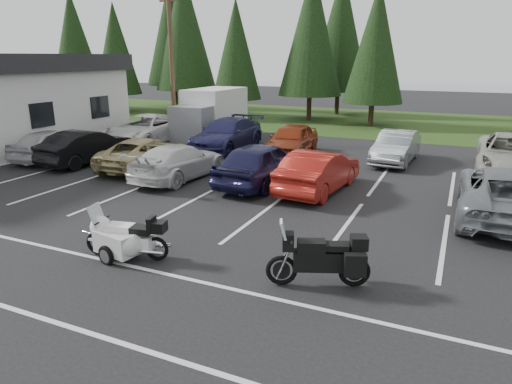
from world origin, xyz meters
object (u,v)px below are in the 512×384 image
object	(u,v)px
car_near_2	(146,153)
adventure_motorcycle	(319,254)
car_near_6	(506,193)
touring_motorcycle	(126,232)
car_far_0	(146,130)
car_near_3	(179,162)
cargo_trailer	(119,244)
car_far_3	(396,147)
car_near_1	(88,147)
car_near_4	(261,163)
box_truck	(207,114)
utility_pole	(171,58)
car_near_5	(319,171)
car_near_0	(53,144)
car_far_2	(291,140)
car_far_1	(227,134)

from	to	relation	value
car_near_2	adventure_motorcycle	distance (m)	12.39
car_near_6	touring_motorcycle	xyz separation A→B (m)	(-8.62, -7.04, -0.13)
car_near_2	car_far_0	xyz separation A→B (m)	(-3.71, 4.86, 0.12)
car_near_3	cargo_trailer	bearing A→B (deg)	115.31
car_near_6	car_far_3	bearing A→B (deg)	-57.95
car_near_1	car_near_4	world-z (taller)	car_near_4
box_truck	car_near_4	bearing A→B (deg)	-48.77
car_near_3	car_near_6	bearing A→B (deg)	-176.94
utility_pole	car_near_4	size ratio (longest dim) A/B	1.83
car_near_5	car_far_3	world-z (taller)	car_near_5
car_near_0	car_far_2	bearing A→B (deg)	-155.49
car_far_2	car_near_4	bearing A→B (deg)	-84.18
car_far_0	touring_motorcycle	bearing A→B (deg)	-56.79
car_near_0	car_near_3	bearing A→B (deg)	171.54
box_truck	cargo_trailer	bearing A→B (deg)	-67.05
car_near_1	car_near_2	xyz separation A→B (m)	(3.12, 0.22, -0.08)
car_near_0	car_far_1	distance (m)	8.53
car_near_0	car_near_1	world-z (taller)	car_near_1
car_near_1	car_far_3	size ratio (longest dim) A/B	1.06
car_near_6	car_far_3	size ratio (longest dim) A/B	1.30
adventure_motorcycle	car_near_6	bearing A→B (deg)	37.00
box_truck	car_near_1	world-z (taller)	box_truck
car_near_0	car_near_4	bearing A→B (deg)	175.72
utility_pole	car_far_0	xyz separation A→B (m)	(-0.26, -2.49, -3.88)
utility_pole	car_far_2	bearing A→B (deg)	-13.92
adventure_motorcycle	cargo_trailer	bearing A→B (deg)	165.72
car_near_2	car_near_4	world-z (taller)	car_near_4
car_far_3	touring_motorcycle	world-z (taller)	car_far_3
adventure_motorcycle	car_near_1	bearing A→B (deg)	130.02
car_near_5	car_far_2	distance (m)	6.34
car_near_1	car_far_2	size ratio (longest dim) A/B	1.02
car_far_0	box_truck	bearing A→B (deg)	50.43
car_far_3	car_near_1	bearing A→B (deg)	-151.60
utility_pole	car_near_1	distance (m)	8.53
car_near_2	car_near_6	distance (m)	13.98
car_near_1	car_near_3	xyz separation A→B (m)	(5.38, -0.59, -0.07)
car_near_5	touring_motorcycle	xyz separation A→B (m)	(-2.60, -7.54, -0.10)
car_near_0	car_far_0	size ratio (longest dim) A/B	0.76
car_near_1	car_far_3	bearing A→B (deg)	-150.85
car_far_0	adventure_motorcycle	xyz separation A→B (m)	(13.77, -12.09, -0.06)
car_near_2	car_far_3	distance (m)	11.44
car_near_2	car_far_0	size ratio (longest dim) A/B	0.85
car_near_3	car_far_0	xyz separation A→B (m)	(-5.98, 5.67, 0.11)
car_near_4	car_near_3	bearing A→B (deg)	13.08
car_near_2	car_near_3	distance (m)	2.41
car_near_0	touring_motorcycle	size ratio (longest dim) A/B	1.83
utility_pole	car_far_2	xyz separation A→B (m)	(8.30, -2.06, -3.91)
car_near_6	cargo_trailer	distance (m)	11.31
car_near_4	car_far_3	distance (m)	7.40
car_far_3	utility_pole	bearing A→B (deg)	176.85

